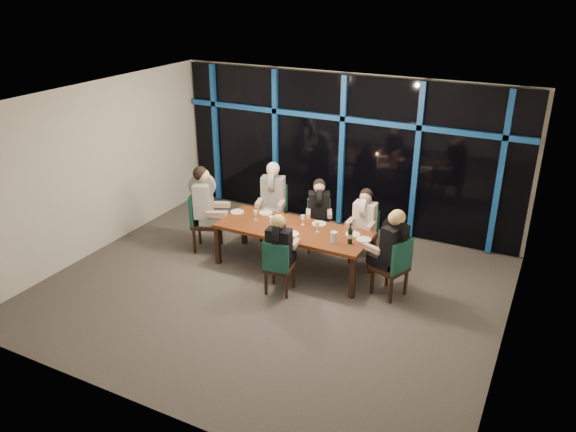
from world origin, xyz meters
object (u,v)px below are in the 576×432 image
(diner_far_right, at_px, (364,215))
(wine_bottle, at_px, (350,236))
(chair_far_left, at_px, (274,209))
(diner_far_mid, at_px, (319,205))
(chair_end_right, at_px, (395,265))
(chair_near_mid, at_px, (278,265))
(chair_end_left, at_px, (201,218))
(diner_end_right, at_px, (393,240))
(diner_end_left, at_px, (205,196))
(diner_near_mid, at_px, (280,242))
(chair_far_right, at_px, (365,233))
(diner_far_left, at_px, (273,190))
(water_pitcher, at_px, (334,237))
(chair_far_mid, at_px, (318,222))
(dining_table, at_px, (293,232))

(diner_far_right, height_order, wine_bottle, diner_far_right)
(chair_far_left, bearing_deg, diner_far_mid, -22.63)
(chair_end_right, relative_size, chair_near_mid, 1.09)
(chair_end_left, distance_m, diner_end_right, 3.55)
(chair_far_left, relative_size, chair_end_right, 1.02)
(diner_far_mid, height_order, diner_end_right, diner_end_right)
(chair_near_mid, xyz_separation_m, diner_end_right, (1.56, 0.77, 0.44))
(diner_end_left, bearing_deg, diner_near_mid, -133.34)
(chair_far_right, xyz_separation_m, diner_far_mid, (-0.88, 0.01, 0.36))
(diner_far_left, relative_size, diner_near_mid, 1.11)
(diner_far_left, bearing_deg, chair_end_left, -149.23)
(chair_far_right, relative_size, diner_far_left, 0.92)
(wine_bottle, distance_m, water_pitcher, 0.26)
(chair_far_left, height_order, diner_near_mid, diner_near_mid)
(chair_far_mid, bearing_deg, diner_far_left, 157.71)
(chair_far_mid, xyz_separation_m, chair_end_left, (-1.86, -1.02, 0.09))
(dining_table, height_order, chair_near_mid, chair_near_mid)
(chair_end_left, height_order, water_pitcher, chair_end_left)
(diner_end_left, height_order, diner_near_mid, diner_end_left)
(chair_end_right, relative_size, diner_far_mid, 1.12)
(chair_far_mid, distance_m, chair_end_right, 2.05)
(chair_far_right, bearing_deg, chair_end_left, -162.30)
(chair_end_right, height_order, diner_far_left, diner_far_left)
(diner_far_mid, bearing_deg, wine_bottle, -69.50)
(diner_far_right, xyz_separation_m, diner_end_left, (-2.69, -0.83, 0.16))
(diner_end_left, relative_size, diner_end_right, 1.09)
(diner_end_left, bearing_deg, chair_far_left, -60.55)
(chair_far_right, distance_m, chair_near_mid, 1.89)
(dining_table, relative_size, diner_near_mid, 2.90)
(diner_end_right, bearing_deg, wine_bottle, -67.83)
(diner_near_mid, height_order, wine_bottle, diner_near_mid)
(dining_table, bearing_deg, chair_end_right, -3.95)
(diner_far_left, relative_size, diner_far_right, 1.12)
(chair_end_left, distance_m, wine_bottle, 2.87)
(dining_table, bearing_deg, water_pitcher, -13.95)
(chair_far_right, bearing_deg, wine_bottle, -85.99)
(diner_far_left, height_order, diner_end_right, diner_far_left)
(chair_far_left, relative_size, wine_bottle, 2.92)
(chair_far_right, xyz_separation_m, wine_bottle, (0.09, -0.96, 0.37))
(chair_far_left, xyz_separation_m, chair_near_mid, (1.07, -1.84, -0.06))
(chair_end_left, bearing_deg, wine_bottle, -112.36)
(dining_table, distance_m, diner_far_right, 1.25)
(diner_far_mid, relative_size, diner_end_right, 0.92)
(chair_far_left, xyz_separation_m, diner_far_left, (0.02, -0.08, 0.40))
(diner_near_mid, bearing_deg, diner_far_mid, -94.88)
(dining_table, relative_size, chair_near_mid, 2.83)
(dining_table, xyz_separation_m, diner_far_right, (0.96, 0.78, 0.19))
(chair_end_right, height_order, diner_far_mid, diner_far_mid)
(diner_far_right, xyz_separation_m, diner_near_mid, (-0.81, -1.56, 0.00))
(dining_table, relative_size, chair_far_left, 2.55)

